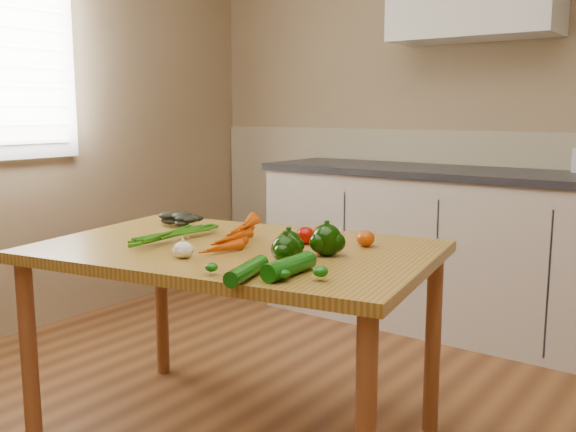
# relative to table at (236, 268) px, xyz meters

# --- Properties ---
(room) EXTENTS (4.04, 5.04, 2.64)m
(room) POSITION_rel_table_xyz_m (0.26, -0.33, 0.59)
(room) COLOR brown
(room) RESTS_ON ground
(counter_run) EXTENTS (2.84, 0.64, 1.14)m
(counter_run) POSITION_rel_table_xyz_m (0.47, 1.68, -0.20)
(counter_run) COLOR #BAAC9B
(counter_run) RESTS_ON ground
(table) EXTENTS (1.51, 1.12, 0.74)m
(table) POSITION_rel_table_xyz_m (0.00, 0.00, 0.00)
(table) COLOR #A77B30
(table) RESTS_ON ground
(carrot_bunch) EXTENTS (0.29, 0.24, 0.07)m
(carrot_bunch) POSITION_rel_table_xyz_m (-0.07, -0.03, 0.12)
(carrot_bunch) COLOR #C94804
(carrot_bunch) RESTS_ON table
(leafy_greens) EXTENTS (0.20, 0.18, 0.10)m
(leafy_greens) POSITION_rel_table_xyz_m (-0.44, 0.17, 0.13)
(leafy_greens) COLOR black
(leafy_greens) RESTS_ON table
(garlic_bulb) EXTENTS (0.06, 0.06, 0.05)m
(garlic_bulb) POSITION_rel_table_xyz_m (-0.01, -0.25, 0.11)
(garlic_bulb) COLOR white
(garlic_bulb) RESTS_ON table
(pepper_a) EXTENTS (0.08, 0.08, 0.08)m
(pepper_a) POSITION_rel_table_xyz_m (0.25, -0.02, 0.12)
(pepper_a) COLOR black
(pepper_a) RESTS_ON table
(pepper_b) EXTENTS (0.10, 0.10, 0.10)m
(pepper_b) POSITION_rel_table_xyz_m (0.34, 0.07, 0.13)
(pepper_b) COLOR black
(pepper_b) RESTS_ON table
(pepper_c) EXTENTS (0.09, 0.09, 0.09)m
(pepper_c) POSITION_rel_table_xyz_m (0.30, -0.10, 0.13)
(pepper_c) COLOR black
(pepper_c) RESTS_ON table
(tomato_a) EXTENTS (0.07, 0.07, 0.06)m
(tomato_a) POSITION_rel_table_xyz_m (0.18, 0.18, 0.11)
(tomato_a) COLOR #970A02
(tomato_a) RESTS_ON table
(tomato_b) EXTENTS (0.07, 0.07, 0.07)m
(tomato_b) POSITION_rel_table_xyz_m (0.23, 0.21, 0.12)
(tomato_b) COLOR #BB3E04
(tomato_b) RESTS_ON table
(tomato_c) EXTENTS (0.06, 0.06, 0.06)m
(tomato_c) POSITION_rel_table_xyz_m (0.38, 0.26, 0.11)
(tomato_c) COLOR #BB3E04
(tomato_c) RESTS_ON table
(zucchini_a) EXTENTS (0.06, 0.21, 0.06)m
(zucchini_a) POSITION_rel_table_xyz_m (0.40, -0.23, 0.11)
(zucchini_a) COLOR #0A4B08
(zucchini_a) RESTS_ON table
(zucchini_b) EXTENTS (0.11, 0.23, 0.05)m
(zucchini_b) POSITION_rel_table_xyz_m (0.32, -0.32, 0.11)
(zucchini_b) COLOR #0A4B08
(zucchini_b) RESTS_ON table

